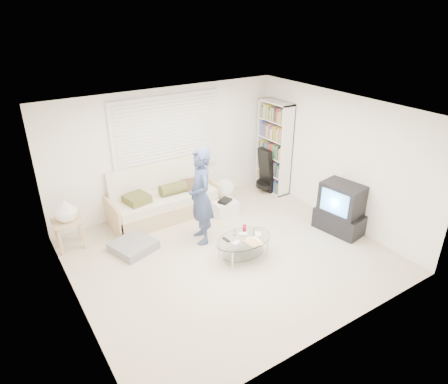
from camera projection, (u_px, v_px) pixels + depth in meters
ground at (229, 255)px, 6.92m from camera, size 5.00×5.00×0.00m
room_shell at (213, 158)px, 6.58m from camera, size 5.02×4.52×2.51m
window_blinds at (168, 136)px, 7.92m from camera, size 2.32×0.08×1.62m
futon_sofa at (164, 200)px, 8.03m from camera, size 2.18×0.88×1.06m
grey_floor_pillow at (133, 246)px, 7.03m from camera, size 0.84×0.84×0.15m
side_table at (66, 212)px, 6.81m from camera, size 0.49×0.40×0.98m
bookshelf at (274, 147)px, 8.89m from camera, size 0.32×0.86×2.05m
guitar_case at (266, 174)px, 9.00m from camera, size 0.37×0.38×1.03m
floor_fan at (224, 190)px, 8.46m from camera, size 0.38×0.25×0.61m
storage_bin at (225, 208)px, 8.15m from camera, size 0.49×0.35×0.34m
tv_unit at (340, 209)px, 7.44m from camera, size 0.61×0.96×0.97m
coffee_table at (244, 242)px, 6.71m from camera, size 1.04×0.67×0.50m
standing_person at (201, 197)px, 6.98m from camera, size 0.55×0.72×1.76m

